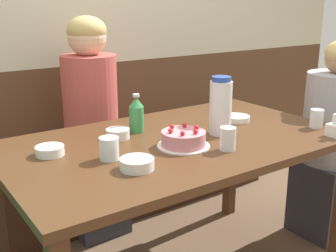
{
  "coord_description": "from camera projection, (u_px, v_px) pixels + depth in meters",
  "views": [
    {
      "loc": [
        -1.04,
        -1.43,
        1.33
      ],
      "look_at": [
        -0.02,
        0.05,
        0.8
      ],
      "focal_mm": 45.0,
      "sensor_mm": 36.0,
      "label": 1
    }
  ],
  "objects": [
    {
      "name": "back_wall",
      "position": [
        76.0,
        15.0,
        2.54
      ],
      "size": [
        4.8,
        0.04,
        2.5
      ],
      "color": "brown",
      "rests_on": "ground_plane"
    },
    {
      "name": "bench_seat",
      "position": [
        100.0,
        184.0,
        2.66
      ],
      "size": [
        2.5,
        0.38,
        0.44
      ],
      "color": "#381E11",
      "rests_on": "ground_plane"
    },
    {
      "name": "dining_table",
      "position": [
        177.0,
        157.0,
        1.88
      ],
      "size": [
        1.52,
        0.89,
        0.75
      ],
      "color": "#4C2D19",
      "rests_on": "ground_plane"
    },
    {
      "name": "birthday_cake",
      "position": [
        183.0,
        139.0,
        1.75
      ],
      "size": [
        0.22,
        0.22,
        0.09
      ],
      "color": "white",
      "rests_on": "dining_table"
    },
    {
      "name": "water_pitcher",
      "position": [
        220.0,
        106.0,
        1.9
      ],
      "size": [
        0.1,
        0.1,
        0.27
      ],
      "color": "white",
      "rests_on": "dining_table"
    },
    {
      "name": "soju_bottle",
      "position": [
        136.0,
        114.0,
        1.94
      ],
      "size": [
        0.07,
        0.07,
        0.18
      ],
      "color": "#388E4C",
      "rests_on": "dining_table"
    },
    {
      "name": "bowl_soup_white",
      "position": [
        137.0,
        164.0,
        1.52
      ],
      "size": [
        0.13,
        0.13,
        0.04
      ],
      "color": "white",
      "rests_on": "dining_table"
    },
    {
      "name": "bowl_rice_small",
      "position": [
        118.0,
        134.0,
        1.86
      ],
      "size": [
        0.11,
        0.11,
        0.04
      ],
      "color": "white",
      "rests_on": "dining_table"
    },
    {
      "name": "bowl_side_dish",
      "position": [
        237.0,
        118.0,
        2.13
      ],
      "size": [
        0.13,
        0.13,
        0.03
      ],
      "color": "white",
      "rests_on": "dining_table"
    },
    {
      "name": "bowl_sauce_shallow",
      "position": [
        50.0,
        151.0,
        1.66
      ],
      "size": [
        0.11,
        0.11,
        0.04
      ],
      "color": "white",
      "rests_on": "dining_table"
    },
    {
      "name": "glass_water_tall",
      "position": [
        228.0,
        139.0,
        1.71
      ],
      "size": [
        0.07,
        0.07,
        0.1
      ],
      "color": "silver",
      "rests_on": "dining_table"
    },
    {
      "name": "glass_tumbler_short",
      "position": [
        109.0,
        148.0,
        1.61
      ],
      "size": [
        0.08,
        0.08,
        0.09
      ],
      "color": "silver",
      "rests_on": "dining_table"
    },
    {
      "name": "glass_shot_small",
      "position": [
        317.0,
        118.0,
        2.02
      ],
      "size": [
        0.06,
        0.06,
        0.09
      ],
      "color": "silver",
      "rests_on": "dining_table"
    },
    {
      "name": "person_pale_blue_shirt",
      "position": [
        92.0,
        134.0,
        2.41
      ],
      "size": [
        0.31,
        0.34,
        1.26
      ],
      "rotation": [
        0.0,
        0.0,
        -1.57
      ],
      "color": "#33333D",
      "rests_on": "ground_plane"
    },
    {
      "name": "person_grey_tee",
      "position": [
        332.0,
        145.0,
        2.4
      ],
      "size": [
        0.34,
        0.34,
        1.14
      ],
      "rotation": [
        0.0,
        0.0,
        3.14
      ],
      "color": "#33333D",
      "rests_on": "ground_plane"
    }
  ]
}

